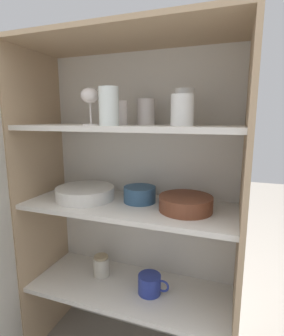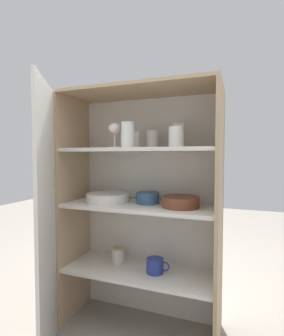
{
  "view_description": "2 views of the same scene",
  "coord_description": "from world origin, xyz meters",
  "px_view_note": "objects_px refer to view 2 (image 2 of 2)",
  "views": [
    {
      "loc": [
        0.41,
        -0.8,
        1.09
      ],
      "look_at": [
        0.05,
        0.21,
        0.88
      ],
      "focal_mm": 28.0,
      "sensor_mm": 36.0,
      "label": 1
    },
    {
      "loc": [
        0.54,
        -1.23,
        1.02
      ],
      "look_at": [
        0.0,
        0.21,
        0.94
      ],
      "focal_mm": 28.0,
      "sensor_mm": 36.0,
      "label": 2
    }
  ],
  "objects_px": {
    "coffee_mug_primary": "(155,266)",
    "plate_stack_white": "(108,198)",
    "mixing_bowl_large": "(180,201)",
    "storage_jar": "(118,255)",
    "serving_bowl_small": "(148,197)"
  },
  "relations": [
    {
      "from": "serving_bowl_small",
      "to": "storage_jar",
      "type": "relative_size",
      "value": 1.39
    },
    {
      "from": "mixing_bowl_large",
      "to": "storage_jar",
      "type": "bearing_deg",
      "value": 174.8
    },
    {
      "from": "serving_bowl_small",
      "to": "storage_jar",
      "type": "distance_m",
      "value": 0.42
    },
    {
      "from": "serving_bowl_small",
      "to": "mixing_bowl_large",
      "type": "bearing_deg",
      "value": -11.42
    },
    {
      "from": "mixing_bowl_large",
      "to": "coffee_mug_primary",
      "type": "relative_size",
      "value": 1.53
    },
    {
      "from": "coffee_mug_primary",
      "to": "storage_jar",
      "type": "height_order",
      "value": "storage_jar"
    },
    {
      "from": "plate_stack_white",
      "to": "coffee_mug_primary",
      "type": "relative_size",
      "value": 1.9
    },
    {
      "from": "plate_stack_white",
      "to": "serving_bowl_small",
      "type": "relative_size",
      "value": 1.88
    },
    {
      "from": "coffee_mug_primary",
      "to": "plate_stack_white",
      "type": "bearing_deg",
      "value": 178.25
    },
    {
      "from": "mixing_bowl_large",
      "to": "storage_jar",
      "type": "xyz_separation_m",
      "value": [
        -0.4,
        0.04,
        -0.37
      ]
    },
    {
      "from": "serving_bowl_small",
      "to": "plate_stack_white",
      "type": "bearing_deg",
      "value": -170.09
    },
    {
      "from": "mixing_bowl_large",
      "to": "coffee_mug_primary",
      "type": "distance_m",
      "value": 0.4
    },
    {
      "from": "mixing_bowl_large",
      "to": "serving_bowl_small",
      "type": "distance_m",
      "value": 0.21
    },
    {
      "from": "mixing_bowl_large",
      "to": "storage_jar",
      "type": "height_order",
      "value": "mixing_bowl_large"
    },
    {
      "from": "plate_stack_white",
      "to": "mixing_bowl_large",
      "type": "bearing_deg",
      "value": 0.12
    }
  ]
}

